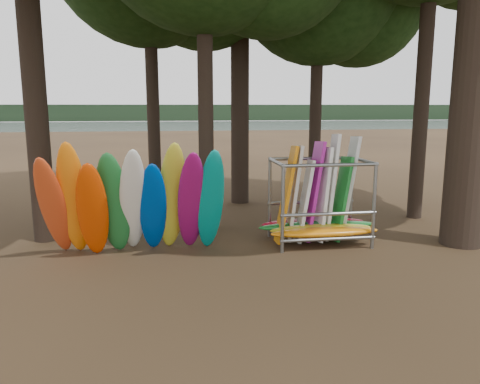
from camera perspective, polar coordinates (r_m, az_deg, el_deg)
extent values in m
plane|color=#47331E|center=(11.22, 4.77, -8.33)|extent=(120.00, 120.00, 0.00)
plane|color=gray|center=(70.46, -6.71, 7.42)|extent=(160.00, 160.00, 0.00)
cube|color=black|center=(120.36, -7.61, 9.57)|extent=(160.00, 4.00, 4.00)
cylinder|color=black|center=(16.97, -10.75, 15.75)|extent=(0.44, 0.44, 10.45)
cylinder|color=black|center=(17.81, -0.01, 21.90)|extent=(0.66, 0.66, 14.29)
cylinder|color=black|center=(17.93, 9.32, 13.96)|extent=(0.44, 0.44, 9.50)
cylinder|color=black|center=(13.74, -4.30, 17.14)|extent=(0.44, 0.44, 10.43)
cylinder|color=black|center=(16.26, 21.90, 19.15)|extent=(0.46, 0.46, 12.53)
ellipsoid|color=#D4441A|center=(11.80, -21.76, -1.75)|extent=(0.76, 1.71, 2.65)
ellipsoid|color=orange|center=(11.68, -19.62, -0.93)|extent=(0.75, 1.51, 2.96)
ellipsoid|color=#D43A04|center=(11.41, -17.52, -2.24)|extent=(0.80, 1.40, 2.51)
ellipsoid|color=#1D6A2D|center=(11.53, -15.14, -1.47)|extent=(0.83, 1.41, 2.71)
ellipsoid|color=white|center=(11.39, -12.91, -1.25)|extent=(0.87, 2.04, 2.85)
ellipsoid|color=#003CA8|center=(11.47, -10.57, -1.98)|extent=(0.74, 1.55, 2.47)
ellipsoid|color=gold|center=(11.45, -8.31, -0.74)|extent=(0.89, 1.68, 2.92)
ellipsoid|color=#8A0E5D|center=(11.25, -5.95, -1.37)|extent=(0.71, 1.97, 2.77)
ellipsoid|color=#048A84|center=(11.23, -3.61, -1.24)|extent=(0.71, 1.82, 2.80)
ellipsoid|color=orange|center=(12.23, 10.33, -4.83)|extent=(2.88, 0.55, 0.24)
ellipsoid|color=gold|center=(12.51, 9.86, -4.46)|extent=(2.76, 0.55, 0.24)
ellipsoid|color=#176B26|center=(12.82, 9.38, -4.08)|extent=(3.24, 0.55, 0.24)
ellipsoid|color=#AE0D22|center=(13.12, 8.94, -3.73)|extent=(2.93, 0.55, 0.24)
cube|color=orange|center=(12.38, 5.65, -0.33)|extent=(0.59, 0.76, 2.61)
cube|color=silver|center=(12.60, 6.57, -0.23)|extent=(0.49, 0.76, 2.60)
cube|color=silver|center=(12.55, 7.86, -1.15)|extent=(0.51, 0.73, 2.23)
cube|color=#A51B8F|center=(12.68, 8.82, 0.06)|extent=(0.60, 0.83, 2.70)
cube|color=white|center=(12.68, 10.03, -0.35)|extent=(0.41, 0.80, 2.56)
cube|color=silver|center=(12.85, 10.94, 0.52)|extent=(0.44, 0.78, 2.89)
cube|color=#1A7529|center=(12.86, 12.16, -0.83)|extent=(0.54, 0.79, 2.30)
cube|color=silver|center=(13.09, 12.92, 0.51)|extent=(0.58, 0.79, 2.82)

